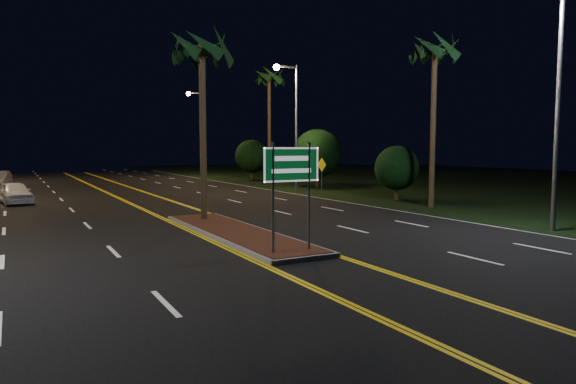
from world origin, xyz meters
TOP-DOWN VIEW (x-y plane):
  - ground at (0.00, 0.00)m, footprint 120.00×120.00m
  - grass_right at (30.00, 25.00)m, footprint 40.00×110.00m
  - median_island at (0.00, 7.00)m, footprint 2.25×10.25m
  - highway_sign at (0.00, 2.80)m, footprint 1.80×0.08m
  - streetlight_right_near at (10.61, 2.00)m, footprint 1.91×0.44m
  - streetlight_right_mid at (10.61, 22.00)m, footprint 1.91×0.44m
  - streetlight_right_far at (10.61, 42.00)m, footprint 1.91×0.44m
  - palm_median at (0.00, 10.50)m, footprint 2.40×2.40m
  - palm_right_near at (12.50, 10.00)m, footprint 2.40×2.40m
  - palm_right_far at (12.80, 30.00)m, footprint 2.40×2.40m
  - shrub_near at (13.50, 14.00)m, footprint 2.70×2.70m
  - shrub_mid at (14.00, 24.00)m, footprint 3.78×3.78m
  - shrub_far at (13.80, 36.00)m, footprint 3.24×3.24m
  - car_near at (-7.03, 22.70)m, footprint 2.60×4.66m
  - warning_sign at (13.00, 21.73)m, footprint 0.96×0.40m

SIDE VIEW (x-z plane):
  - ground at x=0.00m, z-range 0.00..0.00m
  - grass_right at x=30.00m, z-range 0.00..0.01m
  - median_island at x=0.00m, z-range 0.00..0.17m
  - car_near at x=-7.03m, z-range 0.00..1.47m
  - warning_sign at x=13.00m, z-range 0.36..2.78m
  - shrub_near at x=13.50m, z-range 0.30..3.60m
  - shrub_far at x=13.80m, z-range 0.36..4.32m
  - highway_sign at x=0.00m, z-range 0.80..4.00m
  - shrub_mid at x=14.00m, z-range 0.42..5.04m
  - streetlight_right_near at x=10.61m, z-range 1.16..10.16m
  - streetlight_right_mid at x=10.61m, z-range 1.16..10.16m
  - streetlight_right_far at x=10.61m, z-range 1.16..10.16m
  - palm_median at x=0.00m, z-range 3.13..11.43m
  - palm_right_near at x=12.50m, z-range 3.56..12.86m
  - palm_right_far at x=12.80m, z-range 3.99..14.29m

